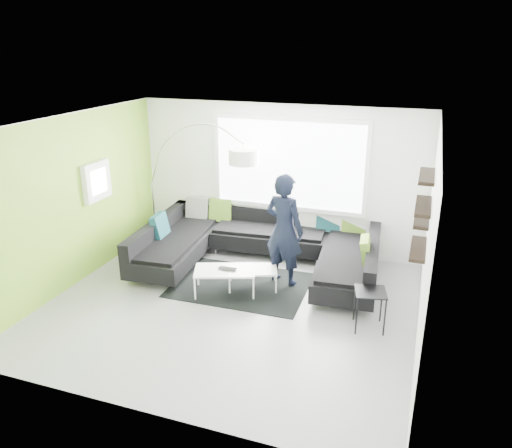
# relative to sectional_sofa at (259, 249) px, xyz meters

# --- Properties ---
(ground) EXTENTS (5.50, 5.50, 0.00)m
(ground) POSITION_rel_sectional_sofa_xyz_m (0.01, -1.39, -0.39)
(ground) COLOR gray
(ground) RESTS_ON ground
(room_shell) EXTENTS (5.54, 5.04, 2.82)m
(room_shell) POSITION_rel_sectional_sofa_xyz_m (0.05, -1.19, 1.42)
(room_shell) COLOR white
(room_shell) RESTS_ON ground
(sectional_sofa) EXTENTS (4.29, 2.85, 0.89)m
(sectional_sofa) POSITION_rel_sectional_sofa_xyz_m (0.00, 0.00, 0.00)
(sectional_sofa) COLOR black
(sectional_sofa) RESTS_ON ground
(rug) EXTENTS (2.25, 1.66, 0.01)m
(rug) POSITION_rel_sectional_sofa_xyz_m (-0.09, -0.70, -0.38)
(rug) COLOR black
(rug) RESTS_ON ground
(coffee_table) EXTENTS (1.42, 1.10, 0.41)m
(coffee_table) POSITION_rel_sectional_sofa_xyz_m (-0.06, -0.86, -0.19)
(coffee_table) COLOR white
(coffee_table) RESTS_ON ground
(arc_lamp) EXTENTS (2.42, 1.18, 2.48)m
(arc_lamp) POSITION_rel_sectional_sofa_xyz_m (-2.44, 0.56, 0.85)
(arc_lamp) COLOR silver
(arc_lamp) RESTS_ON ground
(side_table) EXTENTS (0.51, 0.51, 0.58)m
(side_table) POSITION_rel_sectional_sofa_xyz_m (2.10, -1.32, -0.10)
(side_table) COLOR black
(side_table) RESTS_ON ground
(person) EXTENTS (0.93, 0.82, 1.90)m
(person) POSITION_rel_sectional_sofa_xyz_m (0.55, -0.34, 0.56)
(person) COLOR black
(person) RESTS_ON ground
(laptop) EXTENTS (0.31, 0.21, 0.02)m
(laptop) POSITION_rel_sectional_sofa_xyz_m (-0.20, -1.04, 0.03)
(laptop) COLOR black
(laptop) RESTS_ON coffee_table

